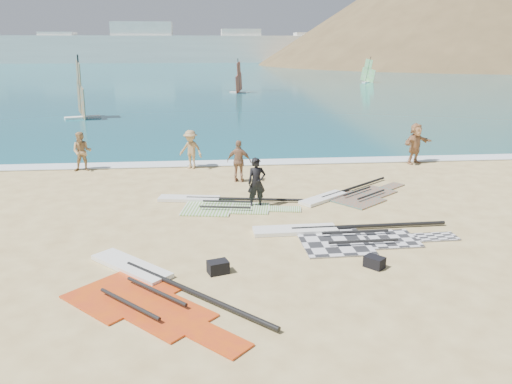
{
  "coord_description": "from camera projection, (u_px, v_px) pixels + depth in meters",
  "views": [
    {
      "loc": [
        -0.74,
        -11.38,
        5.6
      ],
      "look_at": [
        0.74,
        4.0,
        1.0
      ],
      "focal_mm": 35.0,
      "sensor_mm": 36.0,
      "label": 1
    }
  ],
  "objects": [
    {
      "name": "rig_green",
      "position": [
        216.0,
        203.0,
        18.06
      ],
      "size": [
        5.35,
        2.53,
        0.2
      ],
      "rotation": [
        0.0,
        0.0,
        -0.17
      ],
      "color": "#65B031",
      "rests_on": "ground"
    },
    {
      "name": "windsurfer_centre",
      "position": [
        239.0,
        83.0,
        58.79
      ],
      "size": [
        2.29,
        2.56,
        4.02
      ],
      "rotation": [
        0.0,
        0.0,
        -0.34
      ],
      "color": "white",
      "rests_on": "ground"
    },
    {
      "name": "rig_orange",
      "position": [
        349.0,
        196.0,
        18.99
      ],
      "size": [
        4.83,
        3.92,
        0.2
      ],
      "rotation": [
        0.0,
        0.0,
        0.67
      ],
      "color": "#EA4213",
      "rests_on": "ground"
    },
    {
      "name": "beachgoer_right",
      "position": [
        415.0,
        143.0,
        24.05
      ],
      "size": [
        1.89,
        1.38,
        1.97
      ],
      "primitive_type": "imported",
      "rotation": [
        0.0,
        0.0,
        0.49
      ],
      "color": "#B47E53",
      "rests_on": "ground"
    },
    {
      "name": "gear_bag_far",
      "position": [
        374.0,
        262.0,
        12.97
      ],
      "size": [
        0.58,
        0.6,
        0.29
      ],
      "primitive_type": "cube",
      "rotation": [
        0.0,
        0.0,
        -0.84
      ],
      "color": "black",
      "rests_on": "ground"
    },
    {
      "name": "rig_grey",
      "position": [
        339.0,
        235.0,
        15.09
      ],
      "size": [
        6.17,
        2.44,
        0.2
      ],
      "rotation": [
        0.0,
        0.0,
        0.02
      ],
      "color": "#292A2C",
      "rests_on": "ground"
    },
    {
      "name": "beachgoer_back",
      "position": [
        239.0,
        161.0,
        20.86
      ],
      "size": [
        1.12,
        0.71,
        1.77
      ],
      "primitive_type": "imported",
      "rotation": [
        0.0,
        0.0,
        2.85
      ],
      "color": "#9A6E50",
      "rests_on": "ground"
    },
    {
      "name": "headland_main",
      "position": [
        504.0,
        64.0,
        144.33
      ],
      "size": [
        143.0,
        143.0,
        45.0
      ],
      "primitive_type": "cone",
      "color": "brown",
      "rests_on": "ground"
    },
    {
      "name": "beachgoer_mid",
      "position": [
        191.0,
        150.0,
        23.09
      ],
      "size": [
        1.34,
        1.16,
        1.8
      ],
      "primitive_type": "imported",
      "rotation": [
        0.0,
        0.0,
        -0.52
      ],
      "color": "tan",
      "rests_on": "ground"
    },
    {
      "name": "windsurfer_right",
      "position": [
        368.0,
        75.0,
        74.79
      ],
      "size": [
        2.03,
        2.05,
        3.86
      ],
      "rotation": [
        0.0,
        0.0,
        0.68
      ],
      "color": "white",
      "rests_on": "ground"
    },
    {
      "name": "rig_red",
      "position": [
        146.0,
        288.0,
        11.81
      ],
      "size": [
        4.87,
        5.36,
        0.2
      ],
      "rotation": [
        0.0,
        0.0,
        -0.78
      ],
      "color": "red",
      "rests_on": "ground"
    },
    {
      "name": "person_wetsuit",
      "position": [
        257.0,
        183.0,
        17.61
      ],
      "size": [
        0.7,
        0.51,
        1.79
      ],
      "primitive_type": "imported",
      "rotation": [
        0.0,
        0.0,
        0.13
      ],
      "color": "black",
      "rests_on": "ground"
    },
    {
      "name": "windsurfer_left",
      "position": [
        81.0,
        101.0,
        38.48
      ],
      "size": [
        2.77,
        3.06,
        4.89
      ],
      "rotation": [
        0.0,
        0.0,
        0.38
      ],
      "color": "white",
      "rests_on": "ground"
    },
    {
      "name": "ground",
      "position": [
        242.0,
        276.0,
        12.52
      ],
      "size": [
        300.0,
        300.0,
        0.0
      ],
      "primitive_type": "plane",
      "color": "#DEC882",
      "rests_on": "ground"
    },
    {
      "name": "surf_line",
      "position": [
        225.0,
        164.0,
        24.26
      ],
      "size": [
        300.0,
        1.2,
        0.04
      ],
      "primitive_type": "cube",
      "color": "white",
      "rests_on": "ground"
    },
    {
      "name": "far_town",
      "position": [
        157.0,
        48.0,
        152.93
      ],
      "size": [
        160.0,
        8.0,
        12.0
      ],
      "color": "white",
      "rests_on": "ground"
    },
    {
      "name": "sea",
      "position": [
        209.0,
        65.0,
        138.47
      ],
      "size": [
        300.0,
        240.0,
        0.06
      ],
      "primitive_type": "cube",
      "color": "#0C4659",
      "rests_on": "ground"
    },
    {
      "name": "gear_bag_near",
      "position": [
        218.0,
        267.0,
        12.64
      ],
      "size": [
        0.6,
        0.51,
        0.32
      ],
      "primitive_type": "cube",
      "rotation": [
        0.0,
        0.0,
        0.3
      ],
      "color": "black",
      "rests_on": "ground"
    },
    {
      "name": "beachgoer_left",
      "position": [
        82.0,
        152.0,
        22.64
      ],
      "size": [
        0.89,
        0.71,
        1.8
      ],
      "primitive_type": "imported",
      "rotation": [
        0.0,
        0.0,
        0.03
      ],
      "color": "tan",
      "rests_on": "ground"
    }
  ]
}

